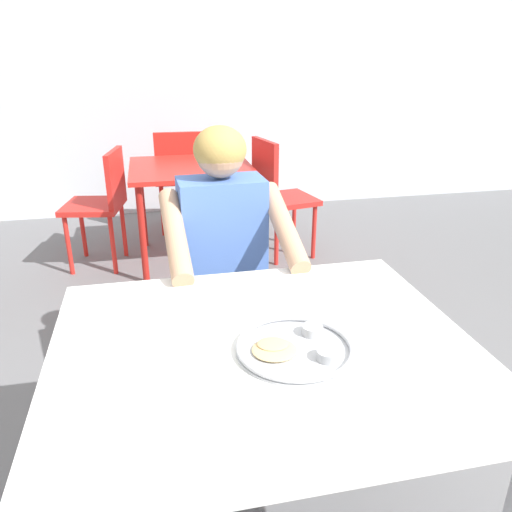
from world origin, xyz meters
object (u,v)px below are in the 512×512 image
object	(u,v)px
thali_tray	(295,347)
diner_foreground	(227,253)
chair_red_left	(103,199)
chair_red_right	(277,191)
table_background_red	(191,178)
chair_foreground	(219,283)
table_foreground	(264,365)
chair_red_far	(180,173)

from	to	relation	value
thali_tray	diner_foreground	bearing A→B (deg)	94.58
chair_red_left	chair_red_right	world-z (taller)	chair_red_right
thali_tray	diner_foreground	xyz separation A→B (m)	(-0.06, 0.75, -0.03)
diner_foreground	table_background_red	size ratio (longest dim) A/B	1.41
chair_foreground	table_background_red	xyz separation A→B (m)	(0.01, 1.45, 0.14)
thali_tray	chair_red_right	xyz separation A→B (m)	(0.56, 2.34, -0.23)
chair_foreground	chair_red_right	distance (m)	1.51
table_background_red	thali_tray	bearing A→B (deg)	-88.78
chair_red_right	chair_foreground	bearing A→B (deg)	-114.32
table_foreground	chair_foreground	distance (m)	0.93
diner_foreground	table_background_red	world-z (taller)	diner_foreground
chair_red_left	chair_red_right	distance (m)	1.23
chair_foreground	chair_red_left	bearing A→B (deg)	112.33
thali_tray	diner_foreground	world-z (taller)	diner_foreground
chair_foreground	table_background_red	size ratio (longest dim) A/B	0.95
thali_tray	chair_red_left	size ratio (longest dim) A/B	0.37
thali_tray	chair_foreground	distance (m)	1.00
table_foreground	diner_foreground	world-z (taller)	diner_foreground
chair_red_right	chair_red_far	bearing A→B (deg)	131.73
chair_red_left	chair_red_far	size ratio (longest dim) A/B	0.97
chair_foreground	chair_red_left	xyz separation A→B (m)	(-0.60, 1.47, 0.02)
thali_tray	chair_red_right	size ratio (longest dim) A/B	0.35
diner_foreground	chair_red_left	xyz separation A→B (m)	(-0.61, 1.69, -0.21)
thali_tray	diner_foreground	size ratio (longest dim) A/B	0.26
chair_red_left	chair_red_right	xyz separation A→B (m)	(1.23, -0.09, 0.01)
table_foreground	chair_red_right	bearing A→B (deg)	74.72
thali_tray	table_background_red	xyz separation A→B (m)	(-0.05, 2.42, -0.12)
chair_red_right	table_foreground	bearing A→B (deg)	-105.28
table_background_red	chair_red_far	bearing A→B (deg)	93.30
table_foreground	diner_foreground	size ratio (longest dim) A/B	0.94
table_background_red	table_foreground	bearing A→B (deg)	-90.45
table_foreground	chair_red_far	xyz separation A→B (m)	(-0.02, 3.02, -0.15)
chair_red_far	chair_foreground	bearing A→B (deg)	-89.38
table_foreground	table_background_red	distance (m)	2.37
table_background_red	chair_red_left	bearing A→B (deg)	178.24
table_foreground	chair_red_right	size ratio (longest dim) A/B	1.28
thali_tray	chair_red_left	bearing A→B (deg)	105.38
chair_foreground	chair_red_far	world-z (taller)	chair_red_far
chair_foreground	chair_red_far	size ratio (longest dim) A/B	0.94
table_background_red	chair_red_far	size ratio (longest dim) A/B	0.99
thali_tray	table_background_red	distance (m)	2.42
chair_foreground	chair_red_left	world-z (taller)	chair_red_left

